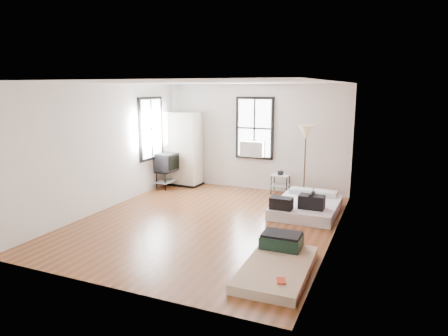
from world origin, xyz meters
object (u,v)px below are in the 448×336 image
at_px(side_table, 280,179).
at_px(tv_stand, 167,163).
at_px(mattress_main, 306,206).
at_px(floor_lamp, 306,136).
at_px(mattress_bare, 278,261).
at_px(wardrobe, 183,149).

height_order(side_table, tv_stand, tv_stand).
xyz_separation_m(mattress_main, tv_stand, (-3.96, 0.74, 0.53)).
xyz_separation_m(floor_lamp, tv_stand, (-3.64, -0.52, -0.87)).
xyz_separation_m(mattress_main, side_table, (-0.94, 1.32, 0.24)).
distance_m(mattress_bare, floor_lamp, 4.44).
bearing_deg(side_table, mattress_bare, -75.17).
bearing_deg(side_table, floor_lamp, -6.42).
bearing_deg(mattress_bare, wardrobe, 131.88).
distance_m(wardrobe, side_table, 2.87).
distance_m(mattress_main, floor_lamp, 1.90).
distance_m(mattress_main, tv_stand, 4.06).
bearing_deg(tv_stand, wardrobe, 72.57).
height_order(mattress_bare, side_table, side_table).
bearing_deg(floor_lamp, mattress_main, -75.71).
height_order(floor_lamp, tv_stand, floor_lamp).
distance_m(mattress_bare, wardrobe, 5.79).
bearing_deg(mattress_bare, mattress_main, 92.11).
bearing_deg(floor_lamp, mattress_bare, -83.17).
height_order(wardrobe, tv_stand, wardrobe).
bearing_deg(mattress_bare, side_table, 103.41).
xyz_separation_m(mattress_bare, wardrobe, (-3.92, 4.17, 0.90)).
bearing_deg(mattress_bare, floor_lamp, 95.42).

